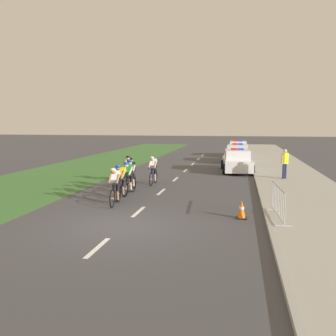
{
  "coord_description": "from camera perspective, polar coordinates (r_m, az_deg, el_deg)",
  "views": [
    {
      "loc": [
        3.62,
        -10.88,
        3.28
      ],
      "look_at": [
        0.25,
        6.33,
        1.1
      ],
      "focal_mm": 39.05,
      "sensor_mm": 36.0,
      "label": 1
    }
  ],
  "objects": [
    {
      "name": "ground_plane",
      "position": [
        11.92,
        -7.13,
        -8.94
      ],
      "size": [
        160.0,
        160.0,
        0.0
      ],
      "primitive_type": "plane",
      "color": "#424247"
    },
    {
      "name": "sidewalk_slab",
      "position": [
        25.26,
        17.79,
        -0.57
      ],
      "size": [
        4.16,
        60.0,
        0.12
      ],
      "primitive_type": "cube",
      "color": "#A3A099",
      "rests_on": "ground"
    },
    {
      "name": "kerb_edge",
      "position": [
        25.1,
        13.25,
        -0.46
      ],
      "size": [
        0.16,
        60.0,
        0.13
      ],
      "primitive_type": "cube",
      "color": "#9E9E99",
      "rests_on": "ground"
    },
    {
      "name": "grass_verge",
      "position": [
        27.42,
        -12.77,
        0.05
      ],
      "size": [
        7.0,
        60.0,
        0.01
      ],
      "primitive_type": "cube",
      "color": "#3D7033",
      "rests_on": "ground"
    },
    {
      "name": "lane_markings_centre",
      "position": [
        23.29,
        2.03,
        -1.0
      ],
      "size": [
        0.14,
        29.6,
        0.01
      ],
      "color": "white",
      "rests_on": "ground"
    },
    {
      "name": "cyclist_lead",
      "position": [
        14.73,
        -8.25,
        -2.74
      ],
      "size": [
        0.44,
        1.72,
        1.56
      ],
      "color": "black",
      "rests_on": "ground"
    },
    {
      "name": "cyclist_second",
      "position": [
        15.83,
        -7.39,
        -2.04
      ],
      "size": [
        0.43,
        1.72,
        1.56
      ],
      "color": "black",
      "rests_on": "ground"
    },
    {
      "name": "cyclist_third",
      "position": [
        16.9,
        -6.17,
        -1.44
      ],
      "size": [
        0.45,
        1.72,
        1.56
      ],
      "color": "black",
      "rests_on": "ground"
    },
    {
      "name": "cyclist_fourth",
      "position": [
        17.84,
        -5.73,
        -0.99
      ],
      "size": [
        0.44,
        1.72,
        1.56
      ],
      "color": "black",
      "rests_on": "ground"
    },
    {
      "name": "cyclist_fifth",
      "position": [
        19.44,
        -2.31,
        -0.29
      ],
      "size": [
        0.42,
        1.72,
        1.56
      ],
      "color": "black",
      "rests_on": "ground"
    },
    {
      "name": "cyclist_sixth",
      "position": [
        20.09,
        -6.09,
        -0.08
      ],
      "size": [
        0.45,
        1.72,
        1.56
      ],
      "color": "black",
      "rests_on": "ground"
    },
    {
      "name": "police_car_nearest",
      "position": [
        24.97,
        10.71,
        0.99
      ],
      "size": [
        2.28,
        4.53,
        1.59
      ],
      "color": "white",
      "rests_on": "ground"
    },
    {
      "name": "police_car_second",
      "position": [
        30.92,
        10.79,
        2.14
      ],
      "size": [
        2.19,
        4.49,
        1.59
      ],
      "color": "silver",
      "rests_on": "ground"
    },
    {
      "name": "police_car_third",
      "position": [
        36.46,
        10.85,
        2.88
      ],
      "size": [
        2.09,
        4.45,
        1.59
      ],
      "color": "silver",
      "rests_on": "ground"
    },
    {
      "name": "crowd_barrier_front",
      "position": [
        12.73,
        16.79,
        -5.17
      ],
      "size": [
        0.66,
        2.32,
        1.07
      ],
      "color": "#B7BABF",
      "rests_on": "sidewalk_slab"
    },
    {
      "name": "traffic_cone_near",
      "position": [
        12.88,
        11.42,
        -6.39
      ],
      "size": [
        0.36,
        0.36,
        0.64
      ],
      "color": "black",
      "rests_on": "ground"
    },
    {
      "name": "spectator_closest",
      "position": [
        21.73,
        17.77,
        0.94
      ],
      "size": [
        0.41,
        0.43,
        1.68
      ],
      "color": "#23284C",
      "rests_on": "sidewalk_slab"
    }
  ]
}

